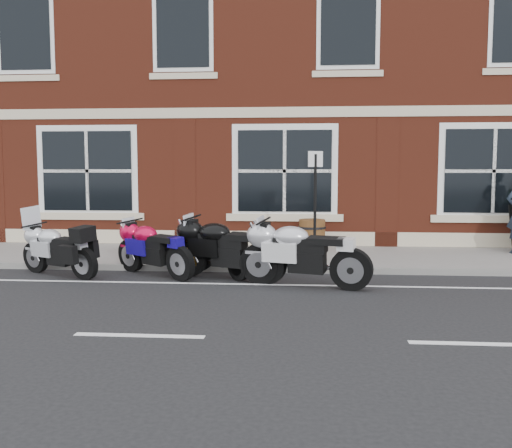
# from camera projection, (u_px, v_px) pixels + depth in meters

# --- Properties ---
(ground) EXTENTS (80.00, 80.00, 0.00)m
(ground) POSITION_uv_depth(u_px,v_px,m) (189.00, 286.00, 9.87)
(ground) COLOR black
(ground) RESTS_ON ground
(sidewalk) EXTENTS (30.00, 3.00, 0.12)m
(sidewalk) POSITION_uv_depth(u_px,v_px,m) (215.00, 256.00, 12.84)
(sidewalk) COLOR slate
(sidewalk) RESTS_ON ground
(kerb) EXTENTS (30.00, 0.16, 0.12)m
(kerb) POSITION_uv_depth(u_px,v_px,m) (203.00, 268.00, 11.27)
(kerb) COLOR slate
(kerb) RESTS_ON ground
(pub_building) EXTENTS (24.00, 12.00, 12.00)m
(pub_building) POSITION_uv_depth(u_px,v_px,m) (248.00, 54.00, 19.72)
(pub_building) COLOR maroon
(pub_building) RESTS_ON ground
(moto_touring_silver) EXTENTS (1.81, 1.02, 1.30)m
(moto_touring_silver) POSITION_uv_depth(u_px,v_px,m) (58.00, 248.00, 10.76)
(moto_touring_silver) COLOR black
(moto_touring_silver) RESTS_ON ground
(moto_sport_red) EXTENTS (1.78, 1.36, 0.95)m
(moto_sport_red) POSITION_uv_depth(u_px,v_px,m) (154.00, 247.00, 10.76)
(moto_sport_red) COLOR black
(moto_sport_red) RESTS_ON ground
(moto_sport_black) EXTENTS (2.21, 0.98, 1.04)m
(moto_sport_black) POSITION_uv_depth(u_px,v_px,m) (225.00, 247.00, 10.38)
(moto_sport_black) COLOR black
(moto_sport_black) RESTS_ON ground
(moto_sport_silver) EXTENTS (2.29, 0.79, 1.05)m
(moto_sport_silver) POSITION_uv_depth(u_px,v_px,m) (302.00, 252.00, 9.75)
(moto_sport_silver) COLOR black
(moto_sport_silver) RESTS_ON ground
(moto_naked_black) EXTENTS (1.30, 1.46, 0.83)m
(moto_naked_black) POSITION_uv_depth(u_px,v_px,m) (219.00, 250.00, 10.81)
(moto_naked_black) COLOR black
(moto_naked_black) RESTS_ON ground
(barrel_planter) EXTENTS (0.64, 0.64, 0.72)m
(barrel_planter) POSITION_uv_depth(u_px,v_px,m) (312.00, 235.00, 13.43)
(barrel_planter) COLOR #462012
(barrel_planter) RESTS_ON sidewalk
(parking_sign) EXTENTS (0.30, 0.14, 2.26)m
(parking_sign) POSITION_uv_depth(u_px,v_px,m) (315.00, 198.00, 11.73)
(parking_sign) COLOR black
(parking_sign) RESTS_ON sidewalk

